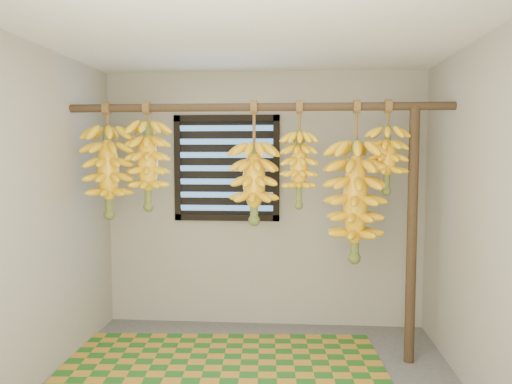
# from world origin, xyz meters

# --- Properties ---
(ceiling) EXTENTS (3.00, 3.00, 0.01)m
(ceiling) POSITION_xyz_m (0.00, 0.00, 2.40)
(ceiling) COLOR silver
(ceiling) RESTS_ON wall_back
(wall_back) EXTENTS (3.00, 0.01, 2.40)m
(wall_back) POSITION_xyz_m (0.00, 1.50, 1.20)
(wall_back) COLOR gray
(wall_back) RESTS_ON floor
(wall_left) EXTENTS (0.01, 3.00, 2.40)m
(wall_left) POSITION_xyz_m (-1.50, 0.00, 1.20)
(wall_left) COLOR gray
(wall_left) RESTS_ON floor
(wall_right) EXTENTS (0.01, 3.00, 2.40)m
(wall_right) POSITION_xyz_m (1.50, 0.00, 1.20)
(wall_right) COLOR gray
(wall_right) RESTS_ON floor
(window) EXTENTS (1.00, 0.04, 1.00)m
(window) POSITION_xyz_m (-0.35, 1.48, 1.50)
(window) COLOR black
(window) RESTS_ON wall_back
(hanging_pole) EXTENTS (3.00, 0.06, 0.06)m
(hanging_pole) POSITION_xyz_m (0.00, 0.70, 2.00)
(hanging_pole) COLOR #412E1D
(hanging_pole) RESTS_ON wall_left
(support_post) EXTENTS (0.08, 0.08, 2.00)m
(support_post) POSITION_xyz_m (1.20, 0.70, 1.00)
(support_post) COLOR #412E1D
(support_post) RESTS_ON floor
(banana_bunch_a) EXTENTS (0.38, 0.38, 0.92)m
(banana_bunch_a) POSITION_xyz_m (-1.20, 0.70, 1.49)
(banana_bunch_a) COLOR brown
(banana_bunch_a) RESTS_ON hanging_pole
(banana_bunch_b) EXTENTS (0.33, 0.33, 0.86)m
(banana_bunch_b) POSITION_xyz_m (-0.88, 0.70, 1.55)
(banana_bunch_b) COLOR brown
(banana_bunch_b) RESTS_ON hanging_pole
(banana_bunch_c) EXTENTS (0.34, 0.34, 0.96)m
(banana_bunch_c) POSITION_xyz_m (-0.03, 0.70, 1.41)
(banana_bunch_c) COLOR brown
(banana_bunch_c) RESTS_ON hanging_pole
(banana_bunch_d) EXTENTS (0.28, 0.28, 0.83)m
(banana_bunch_d) POSITION_xyz_m (0.33, 0.70, 1.52)
(banana_bunch_d) COLOR brown
(banana_bunch_d) RESTS_ON hanging_pole
(banana_bunch_e) EXTENTS (0.44, 0.44, 1.25)m
(banana_bunch_e) POSITION_xyz_m (0.76, 0.70, 1.27)
(banana_bunch_e) COLOR brown
(banana_bunch_e) RESTS_ON hanging_pole
(banana_bunch_f) EXTENTS (0.30, 0.30, 0.72)m
(banana_bunch_f) POSITION_xyz_m (1.00, 0.70, 1.59)
(banana_bunch_f) COLOR brown
(banana_bunch_f) RESTS_ON hanging_pole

